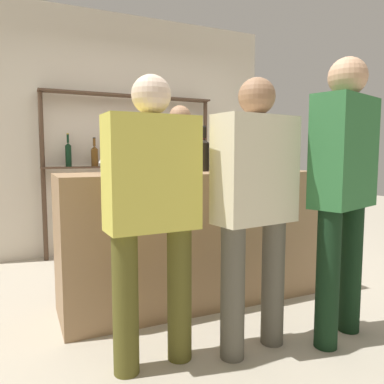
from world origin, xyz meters
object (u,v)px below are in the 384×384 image
at_px(customer_right, 344,179).
at_px(customer_left, 152,203).
at_px(counter_bottle_4, 239,155).
at_px(counter_bottle_5, 138,156).
at_px(ice_bucket, 255,157).
at_px(counter_bottle_2, 151,154).
at_px(wine_glass, 104,158).
at_px(counter_bottle_1, 134,153).
at_px(server_behind_counter, 180,175).
at_px(counter_bottle_3, 218,154).
at_px(cork_jar, 156,163).
at_px(customer_center, 255,198).
at_px(counter_bottle_0, 204,154).

relative_size(customer_right, customer_left, 1.10).
relative_size(counter_bottle_4, counter_bottle_5, 1.10).
bearing_deg(counter_bottle_4, ice_bucket, 23.70).
bearing_deg(customer_left, counter_bottle_2, -20.77).
bearing_deg(wine_glass, counter_bottle_2, -31.94).
relative_size(counter_bottle_2, counter_bottle_4, 1.01).
height_order(counter_bottle_1, counter_bottle_2, counter_bottle_1).
height_order(wine_glass, server_behind_counter, server_behind_counter).
height_order(counter_bottle_4, server_behind_counter, server_behind_counter).
relative_size(wine_glass, server_behind_counter, 0.09).
height_order(counter_bottle_3, customer_left, customer_left).
relative_size(counter_bottle_4, customer_right, 0.21).
distance_m(wine_glass, customer_right, 1.62).
relative_size(cork_jar, customer_center, 0.09).
distance_m(counter_bottle_4, customer_center, 0.98).
bearing_deg(server_behind_counter, ice_bucket, 44.68).
height_order(counter_bottle_2, wine_glass, counter_bottle_2).
distance_m(counter_bottle_0, server_behind_counter, 0.74).
height_order(wine_glass, customer_left, customer_left).
bearing_deg(wine_glass, server_behind_counter, 38.11).
bearing_deg(cork_jar, counter_bottle_1, -134.99).
distance_m(counter_bottle_2, ice_bucket, 1.04).
bearing_deg(counter_bottle_5, cork_jar, -11.99).
xyz_separation_m(counter_bottle_4, customer_right, (0.15, -0.96, -0.15)).
bearing_deg(cork_jar, customer_left, -110.65).
bearing_deg(customer_right, wine_glass, 31.49).
bearing_deg(wine_glass, customer_center, -54.40).
height_order(customer_right, customer_center, customer_right).
height_order(counter_bottle_1, customer_center, customer_center).
bearing_deg(counter_bottle_1, server_behind_counter, 51.51).
xyz_separation_m(counter_bottle_4, customer_left, (-1.01, -0.76, -0.26)).
distance_m(counter_bottle_0, counter_bottle_1, 0.69).
distance_m(counter_bottle_0, counter_bottle_2, 0.54).
bearing_deg(counter_bottle_0, server_behind_counter, 82.92).
relative_size(ice_bucket, customer_left, 0.14).
distance_m(counter_bottle_0, customer_left, 1.14).
bearing_deg(customer_left, cork_jar, -23.01).
xyz_separation_m(counter_bottle_2, ice_bucket, (1.02, 0.21, -0.03)).
bearing_deg(customer_right, counter_bottle_4, -9.73).
relative_size(counter_bottle_0, customer_center, 0.23).
relative_size(cork_jar, customer_right, 0.09).
height_order(customer_right, customer_left, customer_right).
distance_m(counter_bottle_3, cork_jar, 0.51).
bearing_deg(customer_center, counter_bottle_1, 28.22).
relative_size(server_behind_counter, customer_right, 0.94).
xyz_separation_m(counter_bottle_0, customer_left, (-0.73, -0.84, -0.26)).
xyz_separation_m(server_behind_counter, customer_left, (-0.81, -1.54, -0.05)).
distance_m(counter_bottle_0, customer_right, 1.13).
relative_size(counter_bottle_4, customer_left, 0.23).
xyz_separation_m(ice_bucket, customer_right, (-0.08, -1.06, -0.13)).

